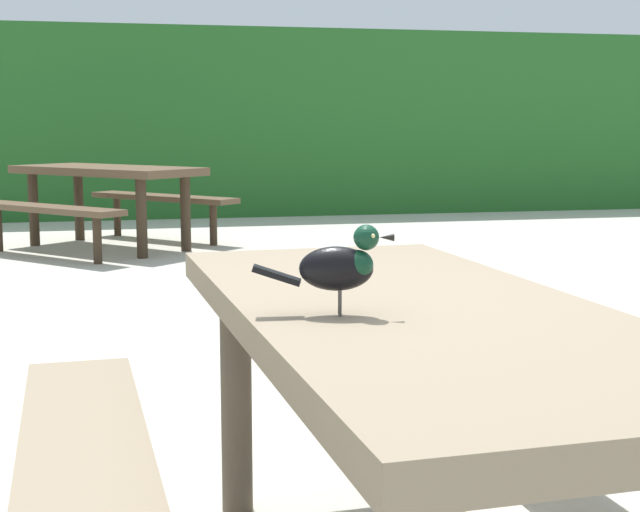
% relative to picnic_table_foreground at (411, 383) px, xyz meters
% --- Properties ---
extents(hedge_wall, '(28.00, 1.92, 2.25)m').
position_rel_picnic_table_foreground_xyz_m(hedge_wall, '(-0.09, 10.08, 0.57)').
color(hedge_wall, '#235B23').
rests_on(hedge_wall, ground).
extents(picnic_table_foreground, '(1.76, 1.83, 0.74)m').
position_rel_picnic_table_foreground_xyz_m(picnic_table_foreground, '(0.00, 0.00, 0.00)').
color(picnic_table_foreground, '#84725B').
rests_on(picnic_table_foreground, ground).
extents(bird_grackle, '(0.28, 0.10, 0.18)m').
position_rel_picnic_table_foreground_xyz_m(bird_grackle, '(-0.18, -0.11, 0.29)').
color(bird_grackle, black).
rests_on(bird_grackle, picnic_table_foreground).
extents(picnic_table_mid_left, '(2.39, 2.40, 0.74)m').
position_rel_picnic_table_foreground_xyz_m(picnic_table_mid_left, '(-0.69, 6.65, 0.00)').
color(picnic_table_mid_left, brown).
rests_on(picnic_table_mid_left, ground).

